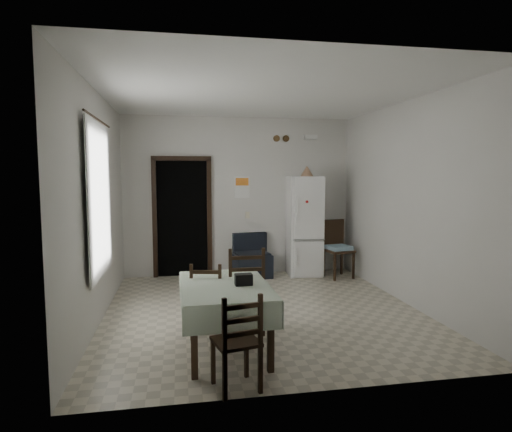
{
  "coord_description": "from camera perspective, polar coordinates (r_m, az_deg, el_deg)",
  "views": [
    {
      "loc": [
        -1.1,
        -5.6,
        1.85
      ],
      "look_at": [
        0.0,
        0.5,
        1.25
      ],
      "focal_mm": 30.0,
      "sensor_mm": 36.0,
      "label": 1
    }
  ],
  "objects": [
    {
      "name": "ground",
      "position": [
        6.0,
        0.87,
        -12.43
      ],
      "size": [
        4.5,
        4.5,
        0.0
      ],
      "primitive_type": "plane",
      "color": "#B9B097",
      "rests_on": "ground"
    },
    {
      "name": "ceiling",
      "position": [
        5.8,
        0.91,
        15.95
      ],
      "size": [
        4.2,
        4.5,
        0.02
      ],
      "primitive_type": null,
      "color": "white",
      "rests_on": "ground"
    },
    {
      "name": "wall_back",
      "position": [
        7.94,
        -2.24,
        2.64
      ],
      "size": [
        4.2,
        0.02,
        2.9
      ],
      "primitive_type": null,
      "color": "silver",
      "rests_on": "ground"
    },
    {
      "name": "wall_front",
      "position": [
        3.55,
        7.89,
        -1.01
      ],
      "size": [
        4.2,
        0.02,
        2.9
      ],
      "primitive_type": null,
      "color": "silver",
      "rests_on": "ground"
    },
    {
      "name": "wall_left",
      "position": [
        5.7,
        -20.3,
        1.16
      ],
      "size": [
        0.02,
        4.5,
        2.9
      ],
      "primitive_type": null,
      "color": "silver",
      "rests_on": "ground"
    },
    {
      "name": "wall_right",
      "position": [
        6.46,
        19.49,
        1.66
      ],
      "size": [
        0.02,
        4.5,
        2.9
      ],
      "primitive_type": null,
      "color": "silver",
      "rests_on": "ground"
    },
    {
      "name": "doorway",
      "position": [
        8.09,
        -9.81,
        -0.15
      ],
      "size": [
        1.06,
        0.52,
        2.22
      ],
      "color": "black",
      "rests_on": "ground"
    },
    {
      "name": "window_recess",
      "position": [
        5.51,
        -21.21,
        2.03
      ],
      "size": [
        0.1,
        1.2,
        1.6
      ],
      "primitive_type": "cube",
      "color": "silver",
      "rests_on": "ground"
    },
    {
      "name": "curtain",
      "position": [
        5.49,
        -20.08,
        2.06
      ],
      "size": [
        0.02,
        1.45,
        1.85
      ],
      "primitive_type": "cube",
      "color": "silver",
      "rests_on": "ground"
    },
    {
      "name": "curtain_rod",
      "position": [
        5.52,
        -20.31,
        11.95
      ],
      "size": [
        0.02,
        1.6,
        0.02
      ],
      "primitive_type": "cylinder",
      "rotation": [
        1.57,
        0.0,
        0.0
      ],
      "color": "black",
      "rests_on": "ground"
    },
    {
      "name": "calendar",
      "position": [
        7.93,
        -1.87,
        3.87
      ],
      "size": [
        0.28,
        0.02,
        0.4
      ],
      "primitive_type": "cube",
      "color": "white",
      "rests_on": "ground"
    },
    {
      "name": "calendar_image",
      "position": [
        7.92,
        -1.87,
        4.59
      ],
      "size": [
        0.24,
        0.01,
        0.14
      ],
      "primitive_type": "cube",
      "color": "orange",
      "rests_on": "ground"
    },
    {
      "name": "light_switch",
      "position": [
        7.97,
        -1.15,
        0.13
      ],
      "size": [
        0.08,
        0.02,
        0.12
      ],
      "primitive_type": "cube",
      "color": "beige",
      "rests_on": "ground"
    },
    {
      "name": "vent_left",
      "position": [
        8.07,
        2.76,
        10.29
      ],
      "size": [
        0.12,
        0.03,
        0.12
      ],
      "primitive_type": "cylinder",
      "rotation": [
        1.57,
        0.0,
        0.0
      ],
      "color": "brown",
      "rests_on": "ground"
    },
    {
      "name": "vent_right",
      "position": [
        8.11,
        4.02,
        10.26
      ],
      "size": [
        0.12,
        0.03,
        0.12
      ],
      "primitive_type": "cylinder",
      "rotation": [
        1.57,
        0.0,
        0.0
      ],
      "color": "brown",
      "rests_on": "ground"
    },
    {
      "name": "emergency_light",
      "position": [
        8.22,
        7.29,
        10.38
      ],
      "size": [
        0.25,
        0.07,
        0.09
      ],
      "primitive_type": "cube",
      "color": "white",
      "rests_on": "ground"
    },
    {
      "name": "fridge",
      "position": [
        7.92,
        6.43,
        -1.32
      ],
      "size": [
        0.64,
        0.64,
        1.82
      ],
      "primitive_type": null,
      "rotation": [
        0.0,
        0.0,
        -0.08
      ],
      "color": "white",
      "rests_on": "ground"
    },
    {
      "name": "tan_cone",
      "position": [
        7.84,
        6.8,
        5.97
      ],
      "size": [
        0.26,
        0.26,
        0.19
      ],
      "primitive_type": "cone",
      "rotation": [
        0.0,
        0.0,
        0.1
      ],
      "color": "tan",
      "rests_on": "fridge"
    },
    {
      "name": "navy_seat",
      "position": [
        7.78,
        -0.57,
        -5.31
      ],
      "size": [
        0.71,
        0.7,
        0.77
      ],
      "primitive_type": null,
      "rotation": [
        0.0,
        0.0,
        0.13
      ],
      "color": "black",
      "rests_on": "ground"
    },
    {
      "name": "corner_chair",
      "position": [
        7.84,
        10.95,
        -4.36
      ],
      "size": [
        0.53,
        0.53,
        1.03
      ],
      "primitive_type": null,
      "rotation": [
        0.0,
        0.0,
        0.2
      ],
      "color": "black",
      "rests_on": "ground"
    },
    {
      "name": "dining_table",
      "position": [
        4.64,
        -4.14,
        -13.3
      ],
      "size": [
        0.93,
        1.38,
        0.71
      ],
      "primitive_type": null,
      "rotation": [
        0.0,
        0.0,
        0.02
      ],
      "color": "#A7B89D",
      "rests_on": "ground"
    },
    {
      "name": "black_bag",
      "position": [
        4.48,
        -1.67,
        -8.46
      ],
      "size": [
        0.18,
        0.11,
        0.12
      ],
      "primitive_type": "cube",
      "rotation": [
        0.0,
        0.0,
        0.03
      ],
      "color": "black",
      "rests_on": "dining_table"
    },
    {
      "name": "dining_chair_far_left",
      "position": [
        5.03,
        -6.44,
        -10.87
      ],
      "size": [
        0.44,
        0.44,
        0.87
      ],
      "primitive_type": null,
      "rotation": [
        0.0,
        0.0,
        2.94
      ],
      "color": "black",
      "rests_on": "ground"
    },
    {
      "name": "dining_chair_far_right",
      "position": [
        5.11,
        -1.5,
        -9.66
      ],
      "size": [
        0.45,
        0.45,
        1.03
      ],
      "primitive_type": null,
      "rotation": [
        0.0,
        0.0,
        3.12
      ],
      "color": "black",
      "rests_on": "ground"
    },
    {
      "name": "dining_chair_near_head",
      "position": [
        3.83,
        -2.68,
        -16.2
      ],
      "size": [
        0.44,
        0.44,
        0.86
      ],
      "primitive_type": null,
      "rotation": [
        0.0,
        0.0,
        3.37
      ],
      "color": "black",
      "rests_on": "ground"
    }
  ]
}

